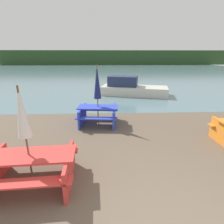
{
  "coord_description": "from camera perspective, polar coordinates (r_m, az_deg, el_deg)",
  "views": [
    {
      "loc": [
        -1.01,
        -1.67,
        2.69
      ],
      "look_at": [
        -0.79,
        3.96,
        0.85
      ],
      "focal_mm": 28.0,
      "sensor_mm": 36.0,
      "label": 1
    }
  ],
  "objects": [
    {
      "name": "umbrella_white",
      "position": [
        3.77,
        -27.39,
        -0.32
      ],
      "size": [
        0.27,
        0.27,
        2.17
      ],
      "color": "brown",
      "rests_on": "ground_plane"
    },
    {
      "name": "picnic_table_blue",
      "position": [
        7.08,
        -4.58,
        -0.48
      ],
      "size": [
        1.69,
        1.51,
        0.74
      ],
      "rotation": [
        0.0,
        0.0,
        -0.09
      ],
      "color": "blue",
      "rests_on": "ground_plane"
    },
    {
      "name": "far_treeline",
      "position": [
        53.03,
        -1.28,
        17.34
      ],
      "size": [
        80.0,
        1.6,
        4.0
      ],
      "color": "#284723",
      "rests_on": "water"
    },
    {
      "name": "boat",
      "position": [
        12.49,
        6.27,
        7.75
      ],
      "size": [
        4.8,
        2.76,
        1.3
      ],
      "rotation": [
        0.0,
        0.0,
        -0.26
      ],
      "color": "beige",
      "rests_on": "water"
    },
    {
      "name": "picnic_table_red",
      "position": [
        4.25,
        -25.03,
        -15.6
      ],
      "size": [
        1.96,
        1.49,
        0.72
      ],
      "rotation": [
        0.0,
        0.0,
        0.06
      ],
      "color": "red",
      "rests_on": "ground_plane"
    },
    {
      "name": "umbrella_navy",
      "position": [
        6.78,
        -4.85,
        9.7
      ],
      "size": [
        0.29,
        0.29,
        2.37
      ],
      "color": "brown",
      "rests_on": "ground_plane"
    },
    {
      "name": "water",
      "position": [
        33.14,
        -0.58,
        13.43
      ],
      "size": [
        60.0,
        50.0,
        0.0
      ],
      "color": "slate",
      "rests_on": "ground_plane"
    }
  ]
}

